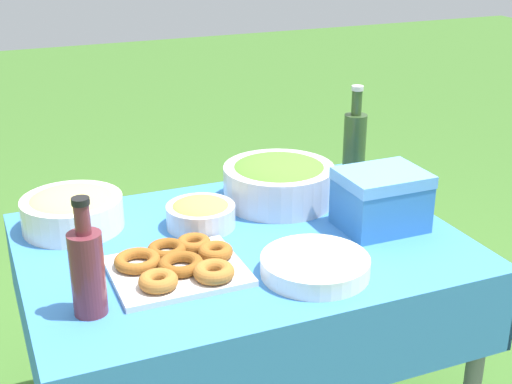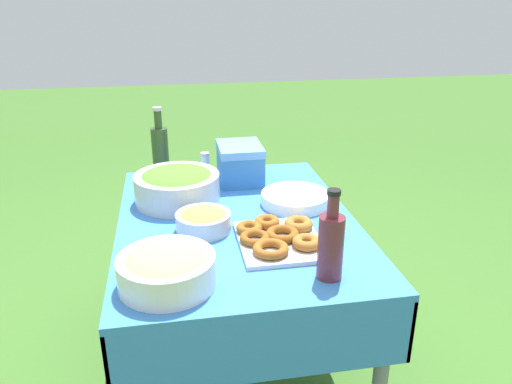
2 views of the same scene
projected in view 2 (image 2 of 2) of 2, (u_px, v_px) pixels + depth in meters
ground_plane at (239, 363)px, 2.18m from camera, size 14.00×14.00×0.00m
picnic_table at (237, 241)px, 1.95m from camera, size 1.21×0.89×0.69m
salad_bowl at (177, 185)px, 2.04m from camera, size 0.35×0.35×0.14m
pasta_bowl at (167, 268)px, 1.46m from camera, size 0.29×0.29×0.11m
donut_platter at (278, 237)px, 1.72m from camera, size 0.34×0.32×0.05m
plate_stack at (295, 199)px, 2.04m from camera, size 0.28×0.28×0.05m
olive_oil_bottle at (160, 150)px, 2.29m from camera, size 0.08×0.08×0.33m
wine_bottle at (331, 244)px, 1.49m from camera, size 0.08×0.08×0.29m
olive_bowl at (203, 220)px, 1.81m from camera, size 0.20×0.20×0.08m
cooler_box at (240, 163)px, 2.26m from camera, size 0.24×0.19×0.17m
salt_shaker at (205, 163)px, 2.37m from camera, size 0.04×0.04×0.10m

